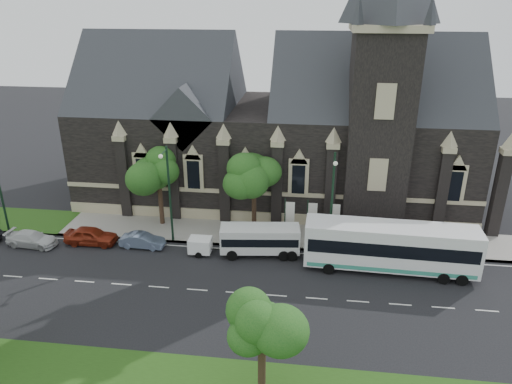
% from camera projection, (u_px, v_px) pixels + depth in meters
% --- Properties ---
extents(ground, '(160.00, 160.00, 0.00)m').
position_uv_depth(ground, '(197.00, 290.00, 36.01)').
color(ground, black).
rests_on(ground, ground).
extents(sidewalk, '(80.00, 5.00, 0.15)m').
position_uv_depth(sidewalk, '(221.00, 232.00, 44.69)').
color(sidewalk, gray).
rests_on(sidewalk, ground).
extents(museum, '(40.00, 17.70, 29.90)m').
position_uv_depth(museum, '(284.00, 125.00, 49.52)').
color(museum, black).
rests_on(museum, ground).
extents(tree_park_east, '(3.40, 3.40, 6.28)m').
position_uv_depth(tree_park_east, '(266.00, 325.00, 24.99)').
color(tree_park_east, black).
rests_on(tree_park_east, ground).
extents(tree_walk_right, '(4.08, 4.08, 7.80)m').
position_uv_depth(tree_walk_right, '(257.00, 172.00, 43.24)').
color(tree_walk_right, black).
rests_on(tree_walk_right, ground).
extents(tree_walk_left, '(3.91, 3.91, 7.64)m').
position_uv_depth(tree_walk_left, '(161.00, 168.00, 44.29)').
color(tree_walk_left, black).
rests_on(tree_walk_left, ground).
extents(street_lamp_near, '(0.36, 1.88, 9.00)m').
position_uv_depth(street_lamp_near, '(332.00, 198.00, 39.42)').
color(street_lamp_near, black).
rests_on(street_lamp_near, ground).
extents(street_lamp_mid, '(0.36, 1.88, 9.00)m').
position_uv_depth(street_lamp_mid, '(169.00, 190.00, 41.02)').
color(street_lamp_mid, black).
rests_on(street_lamp_mid, ground).
extents(banner_flag_left, '(0.90, 0.10, 4.00)m').
position_uv_depth(banner_flag_left, '(288.00, 215.00, 42.63)').
color(banner_flag_left, black).
rests_on(banner_flag_left, ground).
extents(banner_flag_center, '(0.90, 0.10, 4.00)m').
position_uv_depth(banner_flag_center, '(311.00, 217.00, 42.40)').
color(banner_flag_center, black).
rests_on(banner_flag_center, ground).
extents(banner_flag_right, '(0.90, 0.10, 4.00)m').
position_uv_depth(banner_flag_right, '(333.00, 218.00, 42.18)').
color(banner_flag_right, black).
rests_on(banner_flag_right, ground).
extents(tour_coach, '(13.61, 3.51, 3.94)m').
position_uv_depth(tour_coach, '(390.00, 246.00, 37.87)').
color(tour_coach, white).
rests_on(tour_coach, ground).
extents(shuttle_bus, '(6.89, 3.04, 2.58)m').
position_uv_depth(shuttle_bus, '(260.00, 239.00, 40.42)').
color(shuttle_bus, silver).
rests_on(shuttle_bus, ground).
extents(box_trailer, '(2.77, 1.62, 1.48)m').
position_uv_depth(box_trailer, '(200.00, 245.00, 40.73)').
color(box_trailer, white).
rests_on(box_trailer, ground).
extents(sedan, '(3.96, 1.47, 1.29)m').
position_uv_depth(sedan, '(142.00, 241.00, 41.90)').
color(sedan, slate).
rests_on(sedan, ground).
extents(car_far_red, '(4.65, 1.91, 1.58)m').
position_uv_depth(car_far_red, '(91.00, 236.00, 42.43)').
color(car_far_red, maroon).
rests_on(car_far_red, ground).
extents(car_far_white, '(4.66, 2.18, 1.31)m').
position_uv_depth(car_far_white, '(32.00, 239.00, 42.16)').
color(car_far_white, silver).
rests_on(car_far_white, ground).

